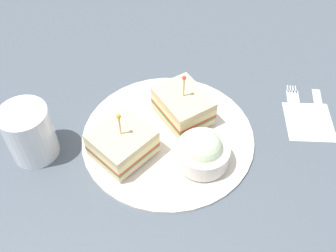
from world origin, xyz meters
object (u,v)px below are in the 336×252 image
at_px(coleslaw_bowl, 203,151).
at_px(fork, 294,103).
at_px(plate, 168,136).
at_px(napkin, 309,122).
at_px(sandwich_half_front, 183,105).
at_px(sandwich_half_back, 122,143).
at_px(drink_glass, 30,135).
at_px(knife, 320,109).

relative_size(coleslaw_bowl, fork, 0.69).
relative_size(plate, napkin, 3.22).
xyz_separation_m(sandwich_half_front, fork, (0.02, 0.21, -0.03)).
height_order(sandwich_half_back, drink_glass, sandwich_half_back).
distance_m(plate, knife, 0.28).
bearing_deg(drink_glass, knife, 86.34).
bearing_deg(sandwich_half_front, napkin, 73.19).
bearing_deg(napkin, drink_glass, -96.51).
bearing_deg(knife, drink_glass, -93.66).
xyz_separation_m(napkin, knife, (-0.02, 0.03, 0.00)).
height_order(sandwich_half_back, napkin, sandwich_half_back).
height_order(drink_glass, napkin, drink_glass).
bearing_deg(fork, plate, -85.46).
relative_size(sandwich_half_front, napkin, 1.23).
bearing_deg(coleslaw_bowl, sandwich_half_front, -178.32).
distance_m(sandwich_half_back, napkin, 0.33).
height_order(sandwich_half_front, knife, sandwich_half_front).
height_order(sandwich_half_front, coleslaw_bowl, sandwich_half_front).
bearing_deg(plate, napkin, 83.64).
relative_size(sandwich_half_back, napkin, 1.29).
height_order(sandwich_half_front, napkin, sandwich_half_front).
bearing_deg(napkin, plate, -96.36).
distance_m(plate, napkin, 0.25).
relative_size(coleslaw_bowl, napkin, 0.93).
bearing_deg(plate, fork, 94.54).
xyz_separation_m(coleslaw_bowl, drink_glass, (-0.09, -0.26, 0.01)).
distance_m(coleslaw_bowl, napkin, 0.22).
bearing_deg(fork, drink_glass, -90.77).
bearing_deg(fork, napkin, 7.20).
bearing_deg(napkin, coleslaw_bowl, -79.57).
distance_m(coleslaw_bowl, knife, 0.25).
height_order(sandwich_half_back, fork, sandwich_half_back).
bearing_deg(sandwich_half_back, drink_glass, -107.94).
height_order(sandwich_half_front, drink_glass, sandwich_half_front).
relative_size(sandwich_half_back, coleslaw_bowl, 1.39).
bearing_deg(drink_glass, sandwich_half_back, 72.06).
height_order(plate, knife, plate).
height_order(sandwich_half_front, sandwich_half_back, same).
height_order(fork, knife, same).
bearing_deg(sandwich_half_front, fork, 85.22).
distance_m(plate, coleslaw_bowl, 0.08).
xyz_separation_m(plate, napkin, (0.03, 0.25, -0.00)).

